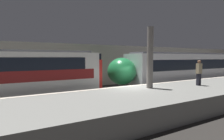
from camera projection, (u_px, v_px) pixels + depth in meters
ground_plane at (130, 101)px, 12.38m from camera, size 120.00×120.00×0.00m
platform at (154, 101)px, 10.20m from camera, size 40.00×4.91×1.10m
station_rear_barrier at (91, 65)px, 18.45m from camera, size 50.00×0.15×4.44m
support_pillar_near at (150, 58)px, 11.22m from camera, size 0.40×0.40×3.93m
train_modern at (195, 68)px, 19.71m from camera, size 21.28×2.85×3.57m
person_waiting at (199, 72)px, 12.34m from camera, size 0.38×0.24×1.81m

